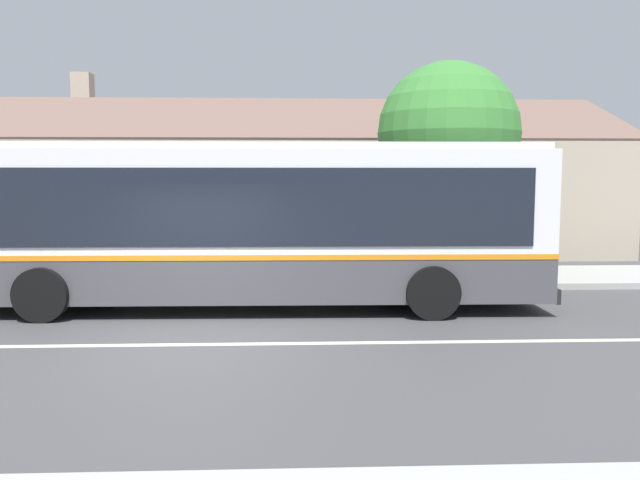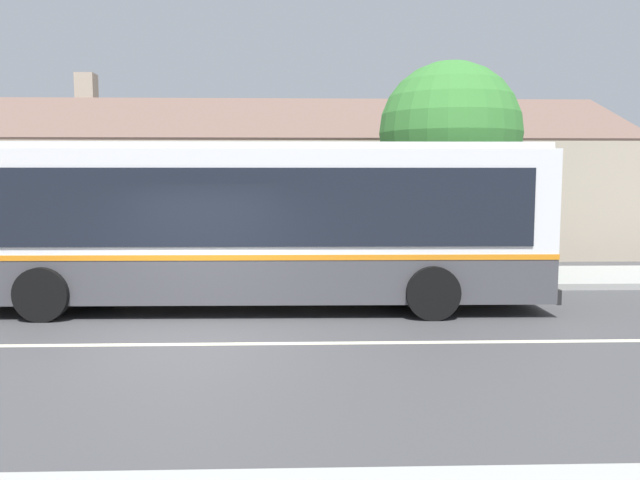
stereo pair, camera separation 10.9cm
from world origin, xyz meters
The scene contains 7 objects.
ground_plane centered at (0.00, 0.00, 0.00)m, with size 300.00×300.00×0.00m, color #424244.
sidewalk_far centered at (0.00, 6.00, 0.07)m, with size 60.00×3.00×0.15m, color #9E9E99.
lane_divider_stripe centered at (0.00, 0.00, 0.00)m, with size 60.00×0.16×0.01m, color beige.
community_building centered at (0.28, 14.13, 2.00)m, with size 25.06×9.46×6.61m.
transit_bus centered at (0.46, 2.90, 1.75)m, with size 12.32×2.89×3.26m.
street_tree_primary centered at (5.72, 6.67, 3.68)m, with size 3.71×3.71×5.63m.
bus_stop_sign centered at (6.73, 4.99, 1.64)m, with size 0.36×0.07×2.40m.
Camera 2 is at (1.78, -9.63, 2.60)m, focal length 35.00 mm.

